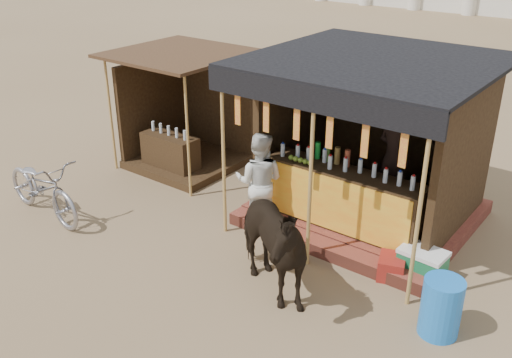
{
  "coord_description": "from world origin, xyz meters",
  "views": [
    {
      "loc": [
        4.78,
        -4.66,
        4.76
      ],
      "look_at": [
        0.0,
        1.6,
        1.1
      ],
      "focal_mm": 40.0,
      "sensor_mm": 36.0,
      "label": 1
    }
  ],
  "objects": [
    {
      "name": "blue_barrel",
      "position": [
        3.14,
        1.23,
        0.39
      ],
      "size": [
        0.61,
        0.61,
        0.78
      ],
      "primitive_type": "cylinder",
      "rotation": [
        0.0,
        0.0,
        -0.26
      ],
      "color": "blue",
      "rests_on": "ground"
    },
    {
      "name": "cooler",
      "position": [
        2.5,
        2.23,
        0.23
      ],
      "size": [
        0.67,
        0.48,
        0.46
      ],
      "color": "#186C3E",
      "rests_on": "ground"
    },
    {
      "name": "secondary_stall",
      "position": [
        -3.17,
        3.24,
        0.85
      ],
      "size": [
        2.4,
        2.4,
        2.38
      ],
      "color": "#3B2915",
      "rests_on": "ground"
    },
    {
      "name": "bystander",
      "position": [
        -0.24,
        2.0,
        0.84
      ],
      "size": [
        1.0,
        0.91,
        1.67
      ],
      "primitive_type": "imported",
      "rotation": [
        0.0,
        0.0,
        3.56
      ],
      "color": "silver",
      "rests_on": "ground"
    },
    {
      "name": "motorbike",
      "position": [
        -3.41,
        0.07,
        0.55
      ],
      "size": [
        2.13,
        0.88,
        1.09
      ],
      "primitive_type": "imported",
      "rotation": [
        0.0,
        0.0,
        1.5
      ],
      "color": "#919199",
      "rests_on": "ground"
    },
    {
      "name": "red_crate",
      "position": [
        2.15,
        2.0,
        0.16
      ],
      "size": [
        0.49,
        0.54,
        0.32
      ],
      "primitive_type": "cube",
      "rotation": [
        0.0,
        0.0,
        0.33
      ],
      "color": "maroon",
      "rests_on": "ground"
    },
    {
      "name": "cow",
      "position": [
        0.93,
        0.6,
        0.78
      ],
      "size": [
        2.03,
        1.54,
        1.56
      ],
      "primitive_type": "imported",
      "rotation": [
        0.0,
        0.0,
        1.14
      ],
      "color": "black",
      "rests_on": "ground"
    },
    {
      "name": "ground",
      "position": [
        0.0,
        0.0,
        0.0
      ],
      "size": [
        120.0,
        120.0,
        0.0
      ],
      "primitive_type": "plane",
      "color": "#846B4C",
      "rests_on": "ground"
    },
    {
      "name": "main_stall",
      "position": [
        1.02,
        3.36,
        1.03
      ],
      "size": [
        3.6,
        3.61,
        2.78
      ],
      "color": "brown",
      "rests_on": "ground"
    }
  ]
}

